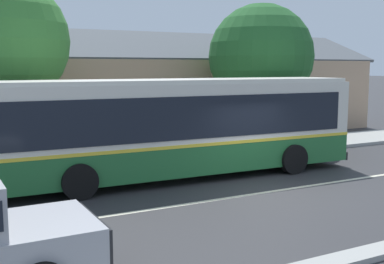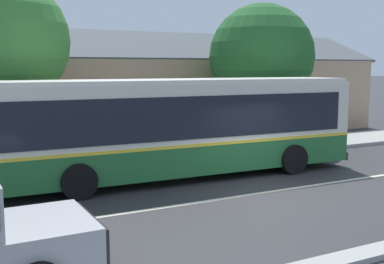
# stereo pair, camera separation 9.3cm
# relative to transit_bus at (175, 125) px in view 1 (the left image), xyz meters

# --- Properties ---
(ground_plane) EXTENTS (300.00, 300.00, 0.00)m
(ground_plane) POSITION_rel_transit_bus_xyz_m (1.87, -2.90, -1.71)
(ground_plane) COLOR #2D2D30
(sidewalk_far) EXTENTS (60.00, 3.00, 0.15)m
(sidewalk_far) POSITION_rel_transit_bus_xyz_m (1.87, 3.10, -1.64)
(sidewalk_far) COLOR #9E9E99
(sidewalk_far) RESTS_ON ground
(lane_divider_stripe) EXTENTS (60.00, 0.16, 0.01)m
(lane_divider_stripe) POSITION_rel_transit_bus_xyz_m (1.87, -2.90, -1.71)
(lane_divider_stripe) COLOR beige
(lane_divider_stripe) RESTS_ON ground
(community_building) EXTENTS (26.51, 8.35, 6.49)m
(community_building) POSITION_rel_transit_bus_xyz_m (2.86, 10.55, 0.36)
(community_building) COLOR tan
(community_building) RESTS_ON ground
(transit_bus) EXTENTS (12.47, 2.99, 3.18)m
(transit_bus) POSITION_rel_transit_bus_xyz_m (0.00, 0.00, 0.00)
(transit_bus) COLOR #236633
(transit_bus) RESTS_ON ground
(bench_down_street) EXTENTS (1.53, 0.51, 0.94)m
(bench_down_street) POSITION_rel_transit_bus_xyz_m (-3.05, 2.87, -1.15)
(bench_down_street) COLOR brown
(bench_down_street) RESTS_ON sidewalk_far
(street_tree_primary) EXTENTS (4.69, 4.69, 6.38)m
(street_tree_primary) POSITION_rel_transit_bus_xyz_m (6.25, 4.02, 2.31)
(street_tree_primary) COLOR #4C3828
(street_tree_primary) RESTS_ON ground
(street_tree_secondary) EXTENTS (4.62, 4.62, 6.78)m
(street_tree_secondary) POSITION_rel_transit_bus_xyz_m (-4.58, 4.32, 2.75)
(street_tree_secondary) COLOR #4C3828
(street_tree_secondary) RESTS_ON ground
(bus_stop_sign) EXTENTS (0.36, 0.07, 2.40)m
(bus_stop_sign) POSITION_rel_transit_bus_xyz_m (7.07, 2.09, -0.07)
(bus_stop_sign) COLOR gray
(bus_stop_sign) RESTS_ON sidewalk_far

